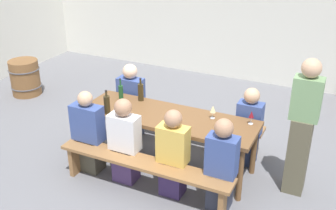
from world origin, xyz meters
The scene contains 18 objects.
ground_plane centered at (0.00, 0.00, 0.00)m, with size 24.00×24.00×0.00m, color slate.
back_wall centered at (0.00, 3.64, 1.60)m, with size 14.00×0.20×3.20m, color silver.
tasting_table centered at (0.00, 0.00, 0.67)m, with size 2.31×0.75×0.75m.
bench_near centered at (0.00, -0.67, 0.36)m, with size 2.21×0.30×0.45m.
bench_far centered at (0.00, 0.67, 0.36)m, with size 2.21×0.30×0.45m.
wine_bottle_0 centered at (-0.55, 0.27, 0.88)m, with size 0.08×0.08×0.33m.
wine_bottle_1 centered at (-0.80, 0.16, 0.86)m, with size 0.06×0.06×0.32m.
wine_bottle_2 centered at (-0.74, -0.28, 0.88)m, with size 0.08×0.08×0.32m.
wine_glass_0 centered at (0.54, 0.18, 0.88)m, with size 0.08×0.08×0.18m.
wine_glass_1 centered at (1.02, 0.23, 0.87)m, with size 0.06×0.06×0.17m.
seated_guest_near_0 centered at (-0.89, -0.52, 0.53)m, with size 0.41×0.24×1.12m.
seated_guest_near_1 centered at (-0.34, -0.52, 0.54)m, with size 0.38×0.24×1.13m.
seated_guest_near_2 centered at (0.32, -0.52, 0.54)m, with size 0.36×0.24×1.12m.
seated_guest_near_3 centered at (0.91, -0.52, 0.55)m, with size 0.34×0.24×1.14m.
seated_guest_far_0 centered at (-0.86, 0.52, 0.55)m, with size 0.39×0.24×1.15m.
seated_guest_far_1 centered at (0.94, 0.52, 0.53)m, with size 0.33×0.24×1.10m.
standing_host centered at (1.63, 0.18, 0.85)m, with size 0.32×0.24×1.70m.
wine_barrel centered at (-3.48, 1.04, 0.33)m, with size 0.57×0.57×0.67m.
Camera 1 is at (2.00, -4.17, 3.06)m, focal length 43.02 mm.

